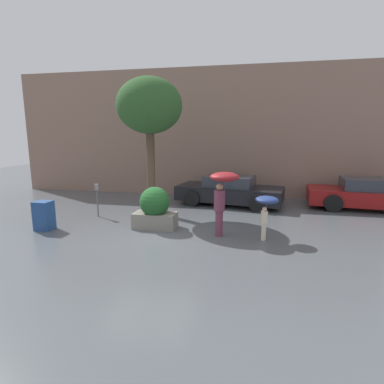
% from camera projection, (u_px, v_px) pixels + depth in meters
% --- Properties ---
extents(ground_plane, '(40.00, 40.00, 0.00)m').
position_uv_depth(ground_plane, '(149.00, 236.00, 8.67)').
color(ground_plane, '#51565B').
extents(building_facade, '(18.00, 0.30, 6.00)m').
position_uv_depth(building_facade, '(192.00, 133.00, 14.38)').
color(building_facade, '#8C6B5B').
rests_on(building_facade, ground).
extents(planter_box, '(1.35, 0.94, 1.31)m').
position_uv_depth(planter_box, '(155.00, 208.00, 9.35)').
color(planter_box, gray).
rests_on(planter_box, ground).
extents(person_adult, '(0.84, 0.84, 1.86)m').
position_uv_depth(person_adult, '(223.00, 188.00, 8.49)').
color(person_adult, brown).
rests_on(person_adult, ground).
extents(person_child, '(0.64, 0.64, 1.24)m').
position_uv_depth(person_child, '(266.00, 205.00, 8.23)').
color(person_child, beige).
rests_on(person_child, ground).
extents(parked_car_near, '(4.60, 2.58, 1.23)m').
position_uv_depth(parked_car_near, '(230.00, 191.00, 12.64)').
color(parked_car_near, black).
rests_on(parked_car_near, ground).
extents(parked_car_far, '(4.69, 2.33, 1.23)m').
position_uv_depth(parked_car_far, '(369.00, 195.00, 11.82)').
color(parked_car_far, maroon).
rests_on(parked_car_far, ground).
extents(street_tree, '(2.34, 2.34, 4.92)m').
position_uv_depth(street_tree, '(149.00, 107.00, 10.62)').
color(street_tree, brown).
rests_on(street_tree, ground).
extents(parking_meter, '(0.14, 0.14, 1.19)m').
position_uv_depth(parking_meter, '(97.00, 193.00, 10.65)').
color(parking_meter, '#595B60').
rests_on(parking_meter, ground).
extents(newspaper_box, '(0.50, 0.44, 0.90)m').
position_uv_depth(newspaper_box, '(44.00, 216.00, 9.22)').
color(newspaper_box, navy).
rests_on(newspaper_box, ground).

